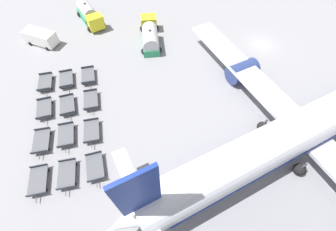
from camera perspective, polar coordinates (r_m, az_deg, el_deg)
ground_plane at (r=41.18m, az=22.73°, el=16.29°), size 500.00×500.00×0.00m
airplane at (r=28.88m, az=33.25°, el=-1.58°), size 42.94×47.01×11.73m
fuel_tanker_primary at (r=37.86m, az=-4.54°, el=19.42°), size 8.62×4.75×3.14m
fuel_tanker_secondary at (r=45.24m, az=-19.38°, el=23.03°), size 7.80×4.18×2.85m
service_van at (r=42.83m, az=-29.65°, el=16.88°), size 5.10×5.23×2.18m
baggage_dolly_row_near_col_a at (r=35.65m, az=-28.73°, el=7.37°), size 3.93×2.22×0.92m
baggage_dolly_row_near_col_b at (r=32.48m, az=-28.91°, el=1.51°), size 3.90×2.06×0.92m
baggage_dolly_row_near_col_c at (r=29.76m, az=-29.47°, el=-5.69°), size 3.93×2.30×0.92m
baggage_dolly_row_near_col_d at (r=27.60m, az=-30.11°, el=-14.09°), size 3.93×2.24×0.92m
baggage_dolly_row_mid_a_col_a at (r=34.77m, az=-24.41°, el=8.33°), size 3.91×2.09×0.92m
baggage_dolly_row_mid_a_col_b at (r=31.54m, az=-24.20°, el=2.39°), size 3.90×2.05×0.92m
baggage_dolly_row_mid_a_col_c at (r=28.91m, az=-24.48°, el=-4.58°), size 3.93×2.21×0.92m
baggage_dolly_row_mid_a_col_d at (r=26.55m, az=-24.31°, el=-13.45°), size 3.94×2.31×0.92m
baggage_dolly_row_mid_b_col_a at (r=34.16m, az=-19.62°, el=9.48°), size 3.93×2.23×0.92m
baggage_dolly_row_mid_b_col_b at (r=30.97m, az=-19.00°, el=3.71°), size 3.93×2.26×0.92m
baggage_dolly_row_mid_b_col_c at (r=28.10m, az=-18.83°, el=-3.77°), size 3.93×2.30×0.92m
baggage_dolly_row_mid_b_col_d at (r=25.84m, az=-18.05°, el=-12.31°), size 3.91×2.08×0.92m
stand_guidance_stripe at (r=25.94m, az=15.11°, el=-12.83°), size 3.50×34.21×0.01m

